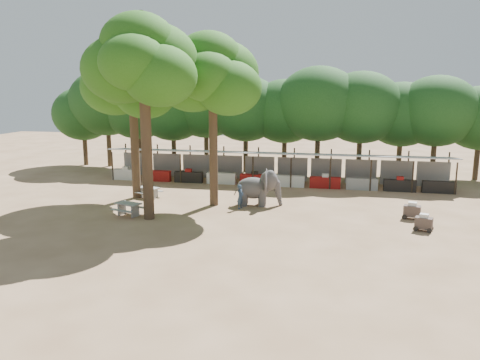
% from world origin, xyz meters
% --- Properties ---
extents(ground, '(100.00, 100.00, 0.00)m').
position_xyz_m(ground, '(0.00, 0.00, 0.00)').
color(ground, brown).
rests_on(ground, ground).
extents(vendor_stalls, '(28.00, 2.99, 2.80)m').
position_xyz_m(vendor_stalls, '(-0.00, 13.84, 1.18)').
color(vendor_stalls, '#A0A3A9').
rests_on(vendor_stalls, ground).
extents(yard_tree_left, '(7.10, 6.90, 11.02)m').
position_xyz_m(yard_tree_left, '(-9.13, 7.19, 8.20)').
color(yard_tree_left, '#332316').
rests_on(yard_tree_left, ground).
extents(yard_tree_center, '(7.10, 6.90, 12.04)m').
position_xyz_m(yard_tree_center, '(-6.13, 2.19, 9.21)').
color(yard_tree_center, '#332316').
rests_on(yard_tree_center, ground).
extents(yard_tree_back, '(7.10, 6.90, 11.36)m').
position_xyz_m(yard_tree_back, '(-3.13, 6.19, 8.54)').
color(yard_tree_back, '#332316').
rests_on(yard_tree_back, ground).
extents(backdrop_trees, '(46.46, 5.95, 8.33)m').
position_xyz_m(backdrop_trees, '(0.00, 19.00, 5.51)').
color(backdrop_trees, '#332316').
rests_on(backdrop_trees, ground).
extents(elephant, '(3.19, 2.42, 2.41)m').
position_xyz_m(elephant, '(-0.05, 6.61, 1.20)').
color(elephant, '#3C3A3A').
rests_on(elephant, ground).
extents(handler, '(0.53, 0.66, 1.60)m').
position_xyz_m(handler, '(-1.07, 5.44, 0.80)').
color(handler, '#26384C').
rests_on(handler, ground).
extents(picnic_table_near, '(1.98, 1.87, 0.81)m').
position_xyz_m(picnic_table_near, '(-7.51, 2.36, 0.53)').
color(picnic_table_near, gray).
rests_on(picnic_table_near, ground).
extents(picnic_table_far, '(1.88, 1.78, 0.76)m').
position_xyz_m(picnic_table_far, '(-8.11, 7.11, 0.50)').
color(picnic_table_far, gray).
rests_on(picnic_table_far, ground).
extents(cart_front, '(1.15, 0.93, 0.97)m').
position_xyz_m(cart_front, '(9.85, 2.77, 0.48)').
color(cart_front, '#392C28').
rests_on(cart_front, ground).
extents(cart_back, '(1.20, 0.93, 1.04)m').
position_xyz_m(cart_back, '(9.58, 5.16, 0.51)').
color(cart_back, '#392C28').
rests_on(cart_back, ground).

